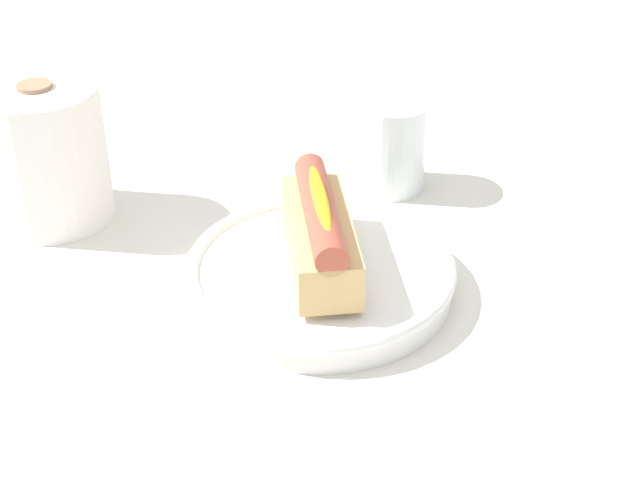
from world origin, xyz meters
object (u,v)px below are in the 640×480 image
at_px(water_glass, 391,151).
at_px(paper_towel_roll, 46,154).
at_px(serving_bowl, 320,274).
at_px(hotdog_front, 320,232).

xyz_separation_m(water_glass, paper_towel_roll, (-0.11, 0.31, 0.03)).
relative_size(serving_bowl, hotdog_front, 1.43).
xyz_separation_m(hotdog_front, water_glass, (0.19, -0.04, -0.02)).
relative_size(water_glass, paper_towel_roll, 0.67).
distance_m(serving_bowl, hotdog_front, 0.04).
xyz_separation_m(serving_bowl, water_glass, (0.19, -0.04, 0.02)).
bearing_deg(serving_bowl, hotdog_front, 80.54).
bearing_deg(hotdog_front, paper_towel_roll, 73.33).
xyz_separation_m(serving_bowl, paper_towel_roll, (0.08, 0.27, 0.05)).
height_order(serving_bowl, water_glass, water_glass).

